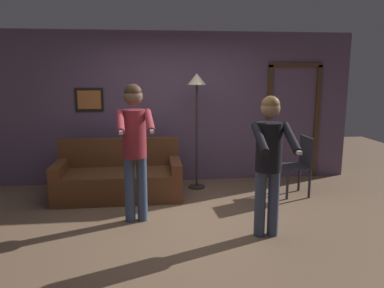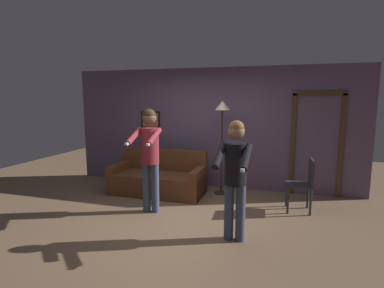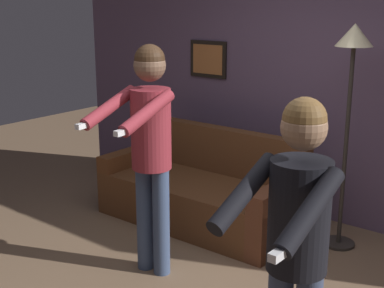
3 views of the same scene
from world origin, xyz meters
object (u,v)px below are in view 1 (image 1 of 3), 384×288
couch (119,179)px  dining_chair_distant (300,162)px  torchiere_lamp (197,96)px  person_standing_left (134,139)px  person_standing_right (269,154)px

couch → dining_chair_distant: (2.81, -0.24, 0.25)m
torchiere_lamp → couch: bearing=-165.3°
person_standing_left → torchiere_lamp: bearing=54.7°
person_standing_right → couch: bearing=137.8°
torchiere_lamp → dining_chair_distant: bearing=-20.0°
couch → person_standing_right: person_standing_right is taller
torchiere_lamp → dining_chair_distant: (1.55, -0.56, -1.01)m
dining_chair_distant → person_standing_right: bearing=-124.5°
person_standing_left → dining_chair_distant: (2.52, 0.80, -0.56)m
dining_chair_distant → person_standing_left: bearing=-162.5°
couch → person_standing_left: (0.29, -1.03, 0.81)m
person_standing_right → dining_chair_distant: size_ratio=1.78×
person_standing_left → dining_chair_distant: size_ratio=1.91×
couch → dining_chair_distant: dining_chair_distant is taller
couch → person_standing_left: 1.35m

